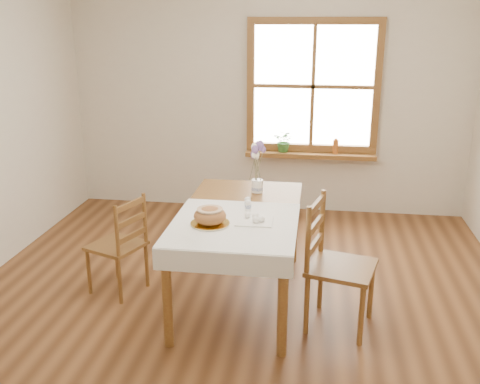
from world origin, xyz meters
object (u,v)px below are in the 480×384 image
Objects in this scene: chair_right at (342,266)px; flower_vase at (257,187)px; chair_left at (116,244)px; dining_table at (240,221)px; bread_plate at (210,224)px.

flower_vase is at bearing 56.95° from chair_right.
dining_table is at bearing 112.68° from chair_left.
chair_right is at bearing -21.77° from dining_table.
chair_left is 0.86× the size of chair_right.
dining_table is 1.05m from chair_left.
bread_plate is at bearing 106.93° from chair_right.
bread_plate is (-0.17, -0.35, 0.10)m from dining_table.
flower_vase reaches higher than bread_plate.
chair_right is 1.08m from flower_vase.
flower_vase is at bearing 72.85° from bread_plate.
chair_left is at bearing 95.36° from chair_right.
flower_vase is (-0.70, 0.76, 0.32)m from chair_right.
dining_table is 0.40m from bread_plate.
chair_left reaches higher than bread_plate.
flower_vase reaches higher than chair_left.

